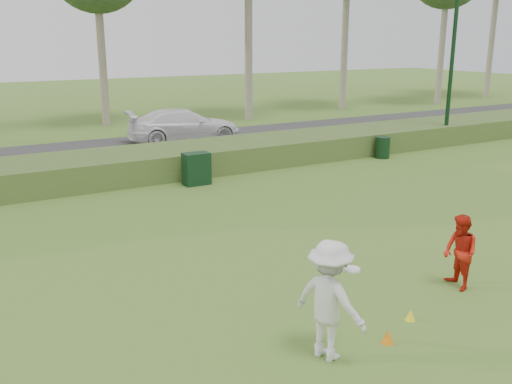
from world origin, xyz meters
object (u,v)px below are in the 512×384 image
lamp_post (456,18)px  trash_bin (383,147)px  player_red (460,252)px  car_right (184,125)px  player_white (330,300)px  cone_yellow (410,315)px  utility_cabinet (196,169)px  cone_orange (388,337)px

lamp_post → trash_bin: (-4.54, -0.85, -5.16)m
player_red → car_right: car_right is taller
trash_bin → car_right: (-5.74, 7.20, 0.38)m
player_white → player_red: player_white is taller
player_white → car_right: size_ratio=0.37×
lamp_post → player_red: size_ratio=5.43×
cone_yellow → car_right: size_ratio=0.04×
player_red → trash_bin: 12.57m
lamp_post → cone_yellow: lamp_post is taller
utility_cabinet → lamp_post: bearing=4.9°
cone_yellow → car_right: car_right is taller
car_right → utility_cabinet: bearing=169.1°
player_white → trash_bin: 15.58m
cone_yellow → car_right: (3.24, 18.04, 0.72)m
trash_bin → lamp_post: bearing=10.6°
player_red → trash_bin: player_red is taller
player_red → cone_yellow: player_red is taller
lamp_post → car_right: bearing=148.3°
player_red → car_right: bearing=-170.6°
cone_orange → trash_bin: bearing=48.7°
cone_yellow → utility_cabinet: utility_cabinet is taller
cone_orange → utility_cabinet: 11.13m
cone_orange → cone_yellow: size_ratio=1.12×
cone_orange → utility_cabinet: utility_cabinet is taller
cone_yellow → cone_orange: bearing=-156.2°
lamp_post → player_white: 20.08m
cone_orange → car_right: bearing=77.4°
player_red → cone_yellow: (-1.79, -0.54, -0.65)m
utility_cabinet → trash_bin: 8.39m
utility_cabinet → player_white: bearing=-103.0°
player_red → utility_cabinet: (-1.20, 10.09, -0.21)m
player_white → player_red: bearing=-97.7°
utility_cabinet → player_red: bearing=-82.9°
player_white → cone_orange: player_white is taller
cone_yellow → trash_bin: (8.98, 10.84, 0.34)m
player_red → cone_yellow: 1.98m
car_right → trash_bin: bearing=-132.6°
cone_yellow → utility_cabinet: size_ratio=0.19×
cone_yellow → utility_cabinet: (0.59, 10.64, 0.44)m
player_white → cone_orange: (1.09, -0.16, -0.85)m
cone_yellow → utility_cabinet: bearing=86.8°
lamp_post → player_white: bearing=-142.4°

